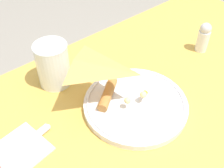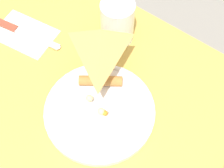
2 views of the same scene
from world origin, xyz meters
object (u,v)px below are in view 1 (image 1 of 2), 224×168
at_px(napkin_folded, 10,158).
at_px(milk_glass, 53,66).
at_px(dining_table, 169,131).
at_px(salt_shaker, 204,37).
at_px(plate_pizza, 135,103).
at_px(butter_knife, 4,160).

bearing_deg(napkin_folded, milk_glass, 35.55).
distance_m(dining_table, salt_shaker, 0.30).
xyz_separation_m(dining_table, salt_shaker, (0.23, 0.10, 0.15)).
height_order(plate_pizza, napkin_folded, plate_pizza).
xyz_separation_m(plate_pizza, butter_knife, (-0.31, 0.06, -0.01)).
xyz_separation_m(dining_table, butter_knife, (-0.39, 0.12, 0.11)).
height_order(milk_glass, napkin_folded, milk_glass).
bearing_deg(milk_glass, plate_pizza, -63.46).
relative_size(dining_table, salt_shaker, 12.16).
relative_size(dining_table, milk_glass, 9.40).
xyz_separation_m(milk_glass, butter_knife, (-0.21, -0.14, -0.05)).
bearing_deg(napkin_folded, dining_table, -17.74).
relative_size(butter_knife, salt_shaker, 2.33).
height_order(plate_pizza, butter_knife, plate_pizza).
height_order(milk_glass, butter_knife, milk_glass).
bearing_deg(milk_glass, napkin_folded, -144.45).
bearing_deg(milk_glass, salt_shaker, -20.92).
height_order(dining_table, salt_shaker, salt_shaker).
relative_size(plate_pizza, salt_shaker, 2.75).
bearing_deg(butter_knife, salt_shaker, -11.96).
bearing_deg(salt_shaker, butter_knife, 178.63).
xyz_separation_m(plate_pizza, milk_glass, (-0.10, 0.20, 0.04)).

